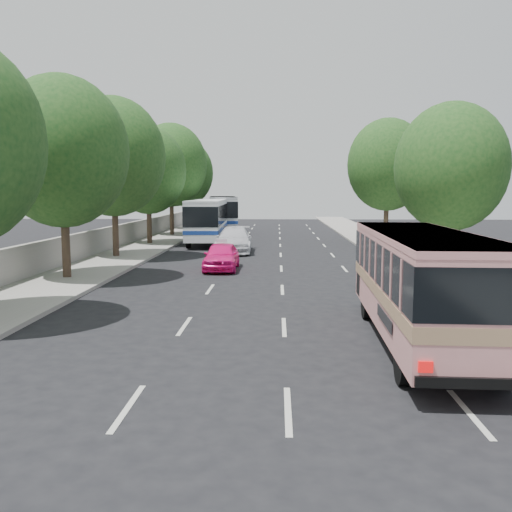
{
  "coord_description": "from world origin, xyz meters",
  "views": [
    {
      "loc": [
        0.8,
        -17.31,
        3.89
      ],
      "look_at": [
        0.03,
        1.93,
        1.6
      ],
      "focal_mm": 38.0,
      "sensor_mm": 36.0,
      "label": 1
    }
  ],
  "objects_px": {
    "pink_bus": "(421,275)",
    "pink_taxi": "(221,256)",
    "white_pickup": "(234,240)",
    "tour_coach_front": "(208,217)",
    "tour_coach_rear": "(223,211)"
  },
  "relations": [
    {
      "from": "pink_bus",
      "to": "white_pickup",
      "type": "height_order",
      "value": "pink_bus"
    },
    {
      "from": "pink_bus",
      "to": "pink_taxi",
      "type": "bearing_deg",
      "value": 118.27
    },
    {
      "from": "white_pickup",
      "to": "tour_coach_rear",
      "type": "bearing_deg",
      "value": 96.46
    },
    {
      "from": "tour_coach_rear",
      "to": "tour_coach_front",
      "type": "bearing_deg",
      "value": -96.7
    },
    {
      "from": "pink_bus",
      "to": "white_pickup",
      "type": "bearing_deg",
      "value": 109.06
    },
    {
      "from": "pink_bus",
      "to": "pink_taxi",
      "type": "xyz_separation_m",
      "value": [
        -6.45,
        13.05,
        -1.1
      ]
    },
    {
      "from": "pink_bus",
      "to": "pink_taxi",
      "type": "height_order",
      "value": "pink_bus"
    },
    {
      "from": "tour_coach_front",
      "to": "white_pickup",
      "type": "bearing_deg",
      "value": -70.29
    },
    {
      "from": "pink_taxi",
      "to": "tour_coach_rear",
      "type": "relative_size",
      "value": 0.35
    },
    {
      "from": "pink_bus",
      "to": "white_pickup",
      "type": "distance_m",
      "value": 21.97
    },
    {
      "from": "white_pickup",
      "to": "tour_coach_front",
      "type": "distance_m",
      "value": 6.8
    },
    {
      "from": "pink_taxi",
      "to": "white_pickup",
      "type": "bearing_deg",
      "value": 89.95
    },
    {
      "from": "tour_coach_front",
      "to": "tour_coach_rear",
      "type": "height_order",
      "value": "tour_coach_rear"
    },
    {
      "from": "pink_taxi",
      "to": "tour_coach_rear",
      "type": "height_order",
      "value": "tour_coach_rear"
    },
    {
      "from": "white_pickup",
      "to": "pink_bus",
      "type": "bearing_deg",
      "value": -74.57
    }
  ]
}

